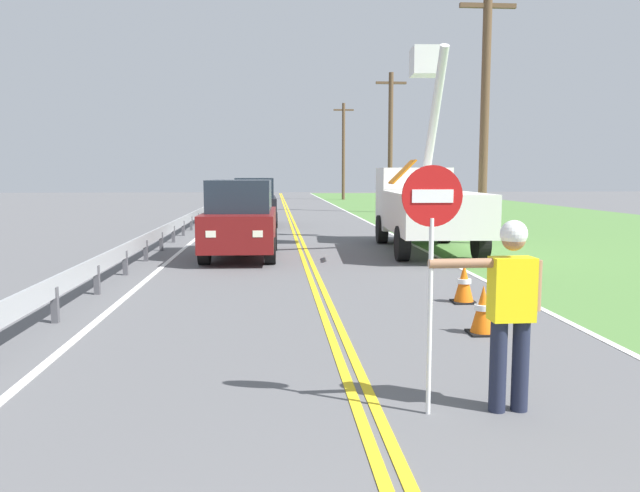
% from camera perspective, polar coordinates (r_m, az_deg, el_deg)
% --- Properties ---
extents(grass_verge_right, '(16.00, 110.00, 0.01)m').
position_cam_1_polar(grass_verge_right, '(24.52, 26.34, 0.59)').
color(grass_verge_right, '#517F3D').
rests_on(grass_verge_right, ground).
extents(centerline_yellow_left, '(0.11, 110.00, 0.01)m').
position_cam_1_polar(centerline_yellow_left, '(21.12, -2.11, 0.42)').
color(centerline_yellow_left, yellow).
rests_on(centerline_yellow_left, ground).
extents(centerline_yellow_right, '(0.11, 110.00, 0.01)m').
position_cam_1_polar(centerline_yellow_right, '(21.13, -1.62, 0.43)').
color(centerline_yellow_right, yellow).
rests_on(centerline_yellow_right, ground).
extents(edge_line_right, '(0.12, 110.00, 0.01)m').
position_cam_1_polar(edge_line_right, '(21.58, 7.73, 0.50)').
color(edge_line_right, silver).
rests_on(edge_line_right, ground).
extents(edge_line_left, '(0.12, 110.00, 0.01)m').
position_cam_1_polar(edge_line_left, '(21.28, -11.60, 0.34)').
color(edge_line_left, silver).
rests_on(edge_line_left, ground).
extents(flagger_worker, '(1.09, 0.25, 1.83)m').
position_cam_1_polar(flagger_worker, '(6.16, 16.91, -5.00)').
color(flagger_worker, '#1E2338').
rests_on(flagger_worker, ground).
extents(stop_sign_paddle, '(0.56, 0.04, 2.33)m').
position_cam_1_polar(stop_sign_paddle, '(5.81, 10.10, 1.12)').
color(stop_sign_paddle, silver).
rests_on(stop_sign_paddle, ground).
extents(utility_bucket_truck, '(2.95, 6.91, 5.91)m').
position_cam_1_polar(utility_bucket_truck, '(19.04, 9.41, 3.97)').
color(utility_bucket_truck, white).
rests_on(utility_bucket_truck, ground).
extents(oncoming_suv_nearest, '(1.98, 4.64, 2.10)m').
position_cam_1_polar(oncoming_suv_nearest, '(17.19, -7.21, 2.51)').
color(oncoming_suv_nearest, maroon).
rests_on(oncoming_suv_nearest, ground).
extents(oncoming_suv_second, '(1.97, 4.63, 2.10)m').
position_cam_1_polar(oncoming_suv_second, '(27.79, -5.95, 4.03)').
color(oncoming_suv_second, black).
rests_on(oncoming_suv_second, ground).
extents(utility_pole_near, '(1.80, 0.28, 8.11)m').
position_cam_1_polar(utility_pole_near, '(21.13, 14.75, 11.71)').
color(utility_pole_near, brown).
rests_on(utility_pole_near, ground).
extents(utility_pole_mid, '(1.80, 0.28, 8.18)m').
position_cam_1_polar(utility_pole_mid, '(37.77, 6.42, 9.55)').
color(utility_pole_mid, brown).
rests_on(utility_pole_mid, ground).
extents(utility_pole_far, '(1.80, 0.28, 8.56)m').
position_cam_1_polar(utility_pole_far, '(56.78, 2.15, 8.74)').
color(utility_pole_far, brown).
rests_on(utility_pole_far, ground).
extents(traffic_cone_lead, '(0.40, 0.40, 0.70)m').
position_cam_1_polar(traffic_cone_lead, '(9.17, 14.60, -5.71)').
color(traffic_cone_lead, orange).
rests_on(traffic_cone_lead, ground).
extents(traffic_cone_mid, '(0.40, 0.40, 0.70)m').
position_cam_1_polar(traffic_cone_mid, '(11.31, 12.95, -3.37)').
color(traffic_cone_mid, orange).
rests_on(traffic_cone_mid, ground).
extents(guardrail_left_shoulder, '(0.10, 32.00, 0.71)m').
position_cam_1_polar(guardrail_left_shoulder, '(18.01, -14.88, 0.80)').
color(guardrail_left_shoulder, '#9EA0A3').
rests_on(guardrail_left_shoulder, ground).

